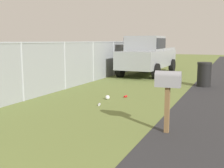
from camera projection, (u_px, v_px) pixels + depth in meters
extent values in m
cube|color=brown|center=(167.00, 110.00, 5.58)|extent=(0.09, 0.09, 0.94)
cube|color=gray|center=(168.00, 81.00, 5.49)|extent=(0.24, 0.52, 0.22)
cylinder|color=gray|center=(168.00, 76.00, 5.47)|extent=(0.24, 0.52, 0.20)
cube|color=red|center=(169.00, 77.00, 5.58)|extent=(0.02, 0.04, 0.18)
cube|color=#93999E|center=(148.00, 58.00, 15.39)|extent=(5.33, 1.98, 0.90)
cube|color=#93999E|center=(145.00, 43.00, 14.69)|extent=(1.83, 1.76, 0.76)
cube|color=black|center=(145.00, 43.00, 14.69)|extent=(1.78, 1.80, 0.53)
cube|color=#93999E|center=(169.00, 49.00, 16.00)|extent=(2.75, 0.14, 0.12)
cube|color=#93999E|center=(141.00, 48.00, 16.71)|extent=(2.75, 0.14, 0.12)
cylinder|color=black|center=(156.00, 71.00, 13.51)|extent=(0.77, 0.28, 0.76)
cylinder|color=black|center=(120.00, 70.00, 14.28)|extent=(0.77, 0.28, 0.76)
cylinder|color=black|center=(172.00, 65.00, 16.65)|extent=(0.77, 0.28, 0.76)
cylinder|color=black|center=(142.00, 64.00, 17.42)|extent=(0.77, 0.28, 0.76)
cylinder|color=black|center=(204.00, 75.00, 11.27)|extent=(0.55, 0.55, 0.90)
cylinder|color=black|center=(205.00, 63.00, 11.19)|extent=(0.57, 0.57, 0.08)
cylinder|color=#9EA3A8|center=(22.00, 72.00, 8.46)|extent=(0.07, 0.07, 1.81)
cylinder|color=#9EA3A8|center=(65.00, 66.00, 10.57)|extent=(0.07, 0.07, 1.81)
cylinder|color=#9EA3A8|center=(93.00, 62.00, 12.69)|extent=(0.07, 0.07, 1.81)
cylinder|color=#9EA3A8|center=(113.00, 59.00, 14.80)|extent=(0.07, 0.07, 1.81)
cylinder|color=#9EA3A8|center=(129.00, 56.00, 16.92)|extent=(0.07, 0.07, 1.81)
cube|color=#9EA3A8|center=(45.00, 43.00, 9.38)|extent=(16.34, 0.04, 0.04)
cube|color=gray|center=(46.00, 68.00, 9.52)|extent=(16.34, 0.01, 1.81)
cylinder|color=red|center=(125.00, 96.00, 9.14)|extent=(0.13, 0.10, 0.07)
sphere|color=silver|center=(107.00, 97.00, 8.80)|extent=(0.14, 0.14, 0.14)
cylinder|color=silver|center=(99.00, 104.00, 7.99)|extent=(0.13, 0.10, 0.07)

